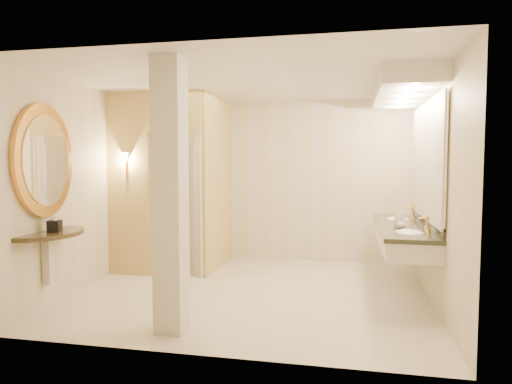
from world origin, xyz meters
TOP-DOWN VIEW (x-y plane):
  - floor at (0.00, 0.00)m, footprint 4.50×4.50m
  - ceiling at (0.00, 0.00)m, footprint 4.50×4.50m
  - wall_back at (0.00, 2.00)m, footprint 4.50×0.02m
  - wall_front at (0.00, -2.00)m, footprint 4.50×0.02m
  - wall_left at (-2.25, 0.00)m, footprint 0.02×4.00m
  - wall_right at (2.25, 0.00)m, footprint 0.02×4.00m
  - toilet_closet at (-1.14, 0.96)m, footprint 1.50×1.55m
  - wall_sconce at (-1.93, 0.43)m, footprint 0.14×0.14m
  - vanity at (1.98, 0.40)m, footprint 0.75×2.49m
  - console_shelf at (-2.21, -1.02)m, footprint 1.01×1.01m
  - pillar at (-0.45, -1.51)m, footprint 0.28×0.28m
  - tissue_box at (-2.08, -1.04)m, footprint 0.16×0.16m
  - toilet at (-1.90, 1.57)m, footprint 0.46×0.70m
  - soap_bottle_a at (1.97, 0.81)m, footprint 0.08×0.08m
  - soap_bottle_b at (1.89, 0.09)m, footprint 0.12×0.12m
  - soap_bottle_c at (1.85, 0.17)m, footprint 0.08×0.08m

SIDE VIEW (x-z plane):
  - floor at x=0.00m, z-range 0.00..0.00m
  - toilet at x=-1.90m, z-range 0.00..0.66m
  - soap_bottle_b at x=1.89m, z-range 0.88..0.99m
  - tissue_box at x=-2.08m, z-range 0.88..1.01m
  - soap_bottle_a at x=1.97m, z-range 0.88..1.02m
  - soap_bottle_c at x=1.85m, z-range 0.88..1.07m
  - console_shelf at x=-2.21m, z-range 0.37..2.32m
  - wall_back at x=0.00m, z-range 0.00..2.70m
  - wall_front at x=0.00m, z-range 0.00..2.70m
  - wall_left at x=-2.25m, z-range 0.00..2.70m
  - wall_right at x=2.25m, z-range 0.00..2.70m
  - pillar at x=-0.45m, z-range 0.00..2.70m
  - toilet_closet at x=-1.14m, z-range 0.04..2.74m
  - vanity at x=1.98m, z-range 0.58..2.67m
  - wall_sconce at x=-1.93m, z-range 1.52..1.94m
  - ceiling at x=0.00m, z-range 2.70..2.70m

